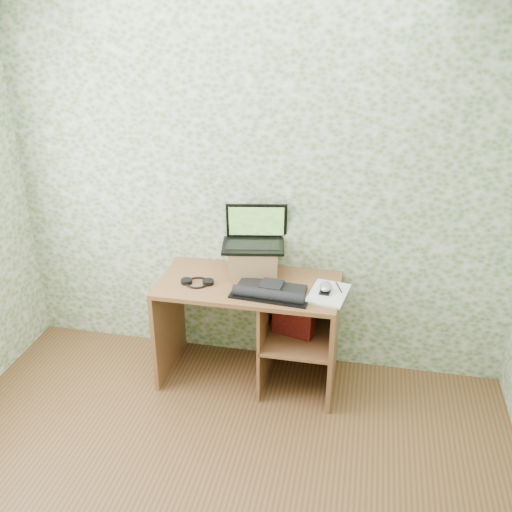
% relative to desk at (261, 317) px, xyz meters
% --- Properties ---
extents(wall_back, '(3.50, 0.00, 3.50)m').
position_rel_desk_xyz_m(wall_back, '(-0.08, 0.28, 0.82)').
color(wall_back, silver).
rests_on(wall_back, ground).
extents(desk, '(1.20, 0.60, 0.75)m').
position_rel_desk_xyz_m(desk, '(0.00, 0.00, 0.00)').
color(desk, brown).
rests_on(desk, floor).
extents(riser, '(0.37, 0.33, 0.20)m').
position_rel_desk_xyz_m(riser, '(-0.08, 0.12, 0.37)').
color(riser, brown).
rests_on(riser, desk).
extents(laptop, '(0.46, 0.36, 0.28)m').
position_rel_desk_xyz_m(laptop, '(-0.08, 0.16, 0.53)').
color(laptop, black).
rests_on(laptop, riser).
extents(keyboard, '(0.51, 0.29, 0.07)m').
position_rel_desk_xyz_m(keyboard, '(0.09, -0.16, 0.29)').
color(keyboard, black).
rests_on(keyboard, desk).
extents(headphones, '(0.22, 0.18, 0.03)m').
position_rel_desk_xyz_m(headphones, '(-0.41, -0.10, 0.28)').
color(headphones, black).
rests_on(headphones, desk).
extents(notepad, '(0.28, 0.36, 0.02)m').
position_rel_desk_xyz_m(notepad, '(0.45, -0.08, 0.28)').
color(notepad, white).
rests_on(notepad, desk).
extents(mouse, '(0.09, 0.13, 0.04)m').
position_rel_desk_xyz_m(mouse, '(0.43, -0.07, 0.31)').
color(mouse, '#BDBDC0').
rests_on(mouse, notepad).
extents(pen, '(0.05, 0.13, 0.01)m').
position_rel_desk_xyz_m(pen, '(0.51, -0.01, 0.29)').
color(pen, black).
rests_on(pen, notepad).
extents(red_box, '(0.29, 0.15, 0.33)m').
position_rel_desk_xyz_m(red_box, '(0.23, -0.03, 0.07)').
color(red_box, '#9C140E').
rests_on(red_box, desk).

